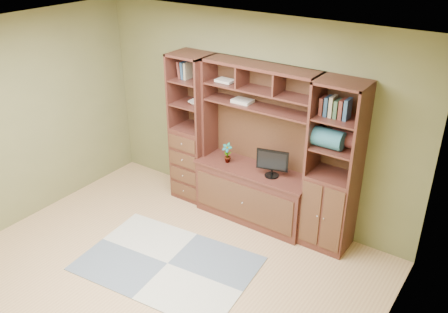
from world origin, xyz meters
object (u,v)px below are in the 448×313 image
Objects in this scene: center_hutch at (254,148)px; right_tower at (334,169)px; left_tower at (192,129)px; monitor at (272,159)px.

center_hutch is 1.00× the size of right_tower.
left_tower is at bearing 177.71° from center_hutch.
right_tower is at bearing 2.23° from center_hutch.
center_hutch is 1.03m from right_tower.
left_tower and right_tower have the same top height.
right_tower is at bearing 0.00° from left_tower.
left_tower is 4.26× the size of monitor.
right_tower is (2.02, 0.00, 0.00)m from left_tower.
center_hutch reaches higher than monitor.
center_hutch is at bearing 157.98° from monitor.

